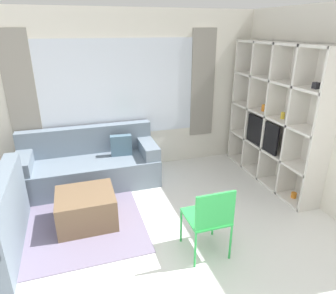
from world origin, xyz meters
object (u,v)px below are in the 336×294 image
at_px(shelving_unit, 276,117).
at_px(folding_chair, 209,216).
at_px(ottoman, 86,208).
at_px(couch_main, 90,165).

distance_m(shelving_unit, folding_chair, 2.32).
height_order(ottoman, folding_chair, folding_chair).
xyz_separation_m(couch_main, folding_chair, (1.11, -2.12, 0.19)).
bearing_deg(folding_chair, shelving_unit, -141.77).
relative_size(ottoman, folding_chair, 0.85).
bearing_deg(shelving_unit, ottoman, -173.15).
relative_size(shelving_unit, couch_main, 1.03).
bearing_deg(shelving_unit, folding_chair, -141.77).
bearing_deg(folding_chair, couch_main, -62.43).
relative_size(shelving_unit, folding_chair, 2.56).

